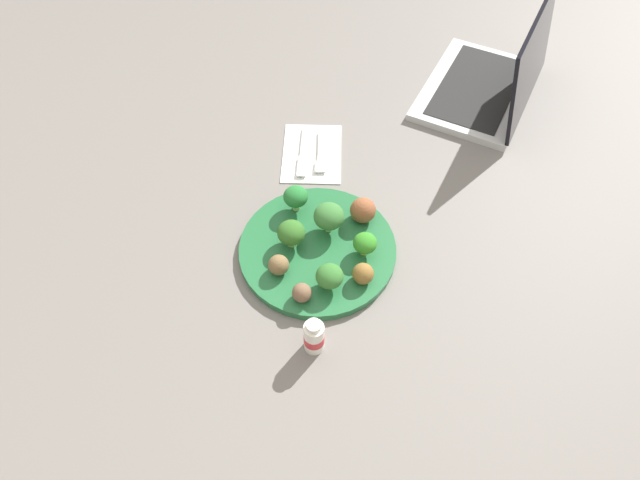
{
  "coord_description": "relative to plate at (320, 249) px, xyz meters",
  "views": [
    {
      "loc": [
        0.56,
        -0.0,
        0.79
      ],
      "look_at": [
        0.0,
        0.0,
        0.04
      ],
      "focal_mm": 30.38,
      "sensor_mm": 36.0,
      "label": 1
    }
  ],
  "objects": [
    {
      "name": "broccoli_floret_front_right",
      "position": [
        -0.09,
        -0.04,
        0.04
      ],
      "size": [
        0.05,
        0.05,
        0.05
      ],
      "color": "#8EB86E",
      "rests_on": "plate"
    },
    {
      "name": "napkin",
      "position": [
        -0.25,
        -0.01,
        -0.01
      ],
      "size": [
        0.17,
        0.13,
        0.01
      ],
      "primitive_type": "cube",
      "rotation": [
        0.0,
        0.0,
        -0.04
      ],
      "color": "white",
      "rests_on": "ground_plane"
    },
    {
      "name": "yogurt_bottle",
      "position": [
        0.18,
        -0.01,
        0.03
      ],
      "size": [
        0.03,
        0.03,
        0.07
      ],
      "color": "white",
      "rests_on": "ground_plane"
    },
    {
      "name": "meatball_front_right",
      "position": [
        0.07,
        0.08,
        0.03
      ],
      "size": [
        0.04,
        0.04,
        0.04
      ],
      "primitive_type": "sphere",
      "color": "brown",
      "rests_on": "plate"
    },
    {
      "name": "knife",
      "position": [
        -0.24,
        -0.03,
        -0.0
      ],
      "size": [
        0.15,
        0.02,
        0.01
      ],
      "color": "silver",
      "rests_on": "napkin"
    },
    {
      "name": "broccoli_floret_mid_left",
      "position": [
        0.08,
        0.02,
        0.04
      ],
      "size": [
        0.05,
        0.05,
        0.05
      ],
      "color": "#A3CF77",
      "rests_on": "plate"
    },
    {
      "name": "meatball_far_rim",
      "position": [
        0.05,
        -0.07,
        0.03
      ],
      "size": [
        0.04,
        0.04,
        0.04
      ],
      "primitive_type": "sphere",
      "color": "brown",
      "rests_on": "plate"
    },
    {
      "name": "ground_plane",
      "position": [
        0.0,
        0.0,
        -0.01
      ],
      "size": [
        4.0,
        4.0,
        0.0
      ],
      "primitive_type": "plane",
      "color": "slate"
    },
    {
      "name": "broccoli_floret_back_left",
      "position": [
        -0.01,
        -0.05,
        0.04
      ],
      "size": [
        0.05,
        0.05,
        0.05
      ],
      "color": "#A4CA6E",
      "rests_on": "plate"
    },
    {
      "name": "meatball_center",
      "position": [
        -0.06,
        0.08,
        0.03
      ],
      "size": [
        0.05,
        0.05,
        0.05
      ],
      "primitive_type": "sphere",
      "color": "brown",
      "rests_on": "plate"
    },
    {
      "name": "plate",
      "position": [
        0.0,
        0.0,
        0.0
      ],
      "size": [
        0.28,
        0.28,
        0.02
      ],
      "primitive_type": "cylinder",
      "color": "#236638",
      "rests_on": "ground_plane"
    },
    {
      "name": "broccoli_floret_near_rim",
      "position": [
        0.01,
        0.08,
        0.03
      ],
      "size": [
        0.04,
        0.04,
        0.04
      ],
      "color": "#AAD069",
      "rests_on": "plate"
    },
    {
      "name": "broccoli_floret_center",
      "position": [
        -0.04,
        0.02,
        0.05
      ],
      "size": [
        0.05,
        0.05,
        0.06
      ],
      "color": "#8ECE74",
      "rests_on": "plate"
    },
    {
      "name": "laptop",
      "position": [
        -0.43,
        0.39,
        0.03
      ],
      "size": [
        0.39,
        0.34,
        0.21
      ],
      "color": "silver",
      "rests_on": "ground_plane"
    },
    {
      "name": "fork",
      "position": [
        -0.24,
        0.01,
        -0.0
      ],
      "size": [
        0.12,
        0.02,
        0.01
      ],
      "color": "silver",
      "rests_on": "napkin"
    },
    {
      "name": "meatball_back_left",
      "position": [
        0.1,
        -0.03,
        0.02
      ],
      "size": [
        0.03,
        0.03,
        0.03
      ],
      "primitive_type": "sphere",
      "color": "brown",
      "rests_on": "plate"
    }
  ]
}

